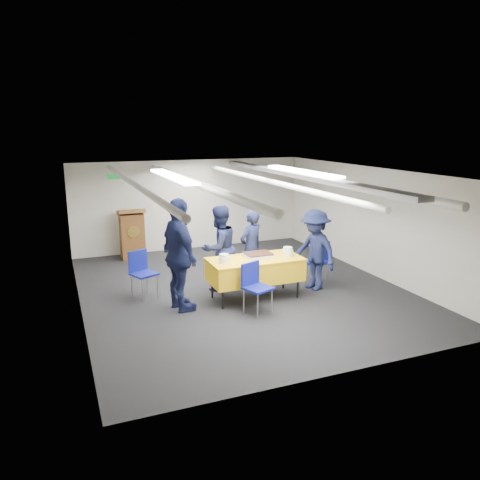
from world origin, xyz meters
The scene contains 14 objects.
ground centered at (0.00, 0.00, 0.00)m, with size 7.00×7.00×0.00m, color black.
room_shell centered at (0.09, 0.41, 1.81)m, with size 6.00×7.00×2.30m.
serving_table centered at (0.06, -0.56, 0.56)m, with size 1.73×0.82×0.77m.
sheet_cake centered at (0.15, -0.51, 0.81)m, with size 0.50×0.39×0.09m.
plate_stack_left centered at (-0.56, -0.61, 0.84)m, with size 0.20×0.20×0.16m.
plate_stack_right centered at (0.70, -0.61, 0.84)m, with size 0.20×0.20×0.16m.
podium centered at (-1.60, 3.05, 0.61)m, with size 0.62×0.53×1.25m.
chair_near centered at (-0.22, -1.16, 0.53)m, with size 0.54×0.54×0.87m.
chair_right centered at (1.62, -0.19, 0.53)m, with size 0.59×0.59×0.87m.
chair_left centered at (-1.87, 0.35, 0.53)m, with size 0.55×0.55×0.87m.
sailor_a centered at (0.27, 0.12, 0.78)m, with size 0.57×0.37×1.56m, color black.
sailor_b centered at (-0.38, 0.18, 0.83)m, with size 0.81×0.63×1.66m, color black.
sailor_c centered at (-1.37, -0.60, 0.99)m, with size 1.16×0.48×1.97m, color black.
sailor_d centered at (1.34, -0.52, 0.79)m, with size 1.02×0.59×1.58m, color black.
Camera 1 is at (-3.27, -8.11, 3.12)m, focal length 35.00 mm.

